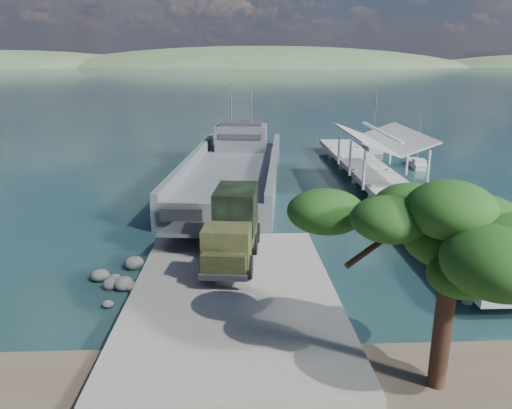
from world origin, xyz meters
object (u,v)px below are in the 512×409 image
pier (382,174)px  overhang_tree (431,236)px  sailboat_far (373,147)px  landing_craft (233,176)px  sailboat_near (417,164)px  soldier (215,268)px  military_truck (233,226)px

pier → overhang_tree: bearing=-103.3°
sailboat_far → landing_craft: bearing=-128.8°
pier → landing_craft: bearing=166.1°
sailboat_near → soldier: bearing=-120.0°
soldier → sailboat_far: (18.66, 39.32, -0.92)m
military_truck → soldier: 3.70m
pier → landing_craft: (-13.13, 3.26, -0.81)m
landing_craft → sailboat_far: landing_craft is taller
sailboat_near → overhang_tree: size_ratio=0.72×
military_truck → landing_craft: bearing=97.2°
landing_craft → overhang_tree: size_ratio=4.13×
sailboat_near → military_truck: bearing=-122.2°
soldier → overhang_tree: overhang_tree is taller
pier → landing_craft: size_ratio=1.34×
pier → soldier: 23.62m
landing_craft → military_truck: landing_craft is taller
military_truck → sailboat_far: 40.09m
military_truck → soldier: (-0.89, -3.43, -1.03)m
military_truck → overhang_tree: overhang_tree is taller
sailboat_far → overhang_tree: size_ratio=0.91×
overhang_tree → sailboat_near: bearing=70.4°
soldier → sailboat_far: size_ratio=0.22×
military_truck → sailboat_near: sailboat_near is taller
military_truck → sailboat_near: bearing=59.2°
landing_craft → military_truck: bearing=-83.7°
overhang_tree → landing_craft: bearing=102.6°
sailboat_near → sailboat_far: bearing=107.0°
soldier → landing_craft: bearing=67.4°
military_truck → soldier: size_ratio=5.08×
military_truck → overhang_tree: (6.65, -11.32, 3.47)m
pier → sailboat_far: sailboat_far is taller
military_truck → sailboat_far: (17.76, 35.89, -1.95)m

